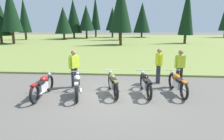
{
  "coord_description": "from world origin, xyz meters",
  "views": [
    {
      "loc": [
        0.68,
        -7.68,
        2.76
      ],
      "look_at": [
        0.0,
        0.6,
        0.9
      ],
      "focal_mm": 32.68,
      "sensor_mm": 36.0,
      "label": 1
    }
  ],
  "objects_px": {
    "motorcycle_black": "(146,84)",
    "motorcycle_orange": "(178,83)",
    "motorcycle_silver": "(77,85)",
    "motorcycle_olive": "(113,83)",
    "rider_checking_bike": "(74,66)",
    "motorcycle_red": "(43,86)",
    "rider_in_hivis_vest": "(180,66)",
    "rider_near_row_end": "(159,64)"
  },
  "relations": [
    {
      "from": "motorcycle_red",
      "to": "motorcycle_black",
      "type": "height_order",
      "value": "same"
    },
    {
      "from": "rider_in_hivis_vest",
      "to": "rider_checking_bike",
      "type": "relative_size",
      "value": 1.0
    },
    {
      "from": "motorcycle_olive",
      "to": "motorcycle_red",
      "type": "bearing_deg",
      "value": -167.88
    },
    {
      "from": "motorcycle_black",
      "to": "rider_near_row_end",
      "type": "height_order",
      "value": "rider_near_row_end"
    },
    {
      "from": "motorcycle_silver",
      "to": "motorcycle_black",
      "type": "height_order",
      "value": "same"
    },
    {
      "from": "rider_checking_bike",
      "to": "motorcycle_red",
      "type": "bearing_deg",
      "value": -123.66
    },
    {
      "from": "motorcycle_black",
      "to": "rider_checking_bike",
      "type": "xyz_separation_m",
      "value": [
        -3.1,
        0.71,
        0.51
      ]
    },
    {
      "from": "motorcycle_red",
      "to": "rider_in_hivis_vest",
      "type": "relative_size",
      "value": 1.26
    },
    {
      "from": "motorcycle_silver",
      "to": "motorcycle_black",
      "type": "relative_size",
      "value": 0.99
    },
    {
      "from": "motorcycle_black",
      "to": "motorcycle_orange",
      "type": "distance_m",
      "value": 1.3
    },
    {
      "from": "motorcycle_orange",
      "to": "rider_checking_bike",
      "type": "height_order",
      "value": "rider_checking_bike"
    },
    {
      "from": "motorcycle_olive",
      "to": "rider_near_row_end",
      "type": "height_order",
      "value": "rider_near_row_end"
    },
    {
      "from": "motorcycle_silver",
      "to": "motorcycle_black",
      "type": "xyz_separation_m",
      "value": [
        2.69,
        0.42,
        0.0
      ]
    },
    {
      "from": "rider_near_row_end",
      "to": "rider_checking_bike",
      "type": "bearing_deg",
      "value": -166.18
    },
    {
      "from": "motorcycle_silver",
      "to": "motorcycle_olive",
      "type": "xyz_separation_m",
      "value": [
        1.38,
        0.36,
        0.0
      ]
    },
    {
      "from": "motorcycle_olive",
      "to": "motorcycle_black",
      "type": "distance_m",
      "value": 1.32
    },
    {
      "from": "motorcycle_olive",
      "to": "motorcycle_orange",
      "type": "height_order",
      "value": "same"
    },
    {
      "from": "rider_checking_bike",
      "to": "motorcycle_silver",
      "type": "bearing_deg",
      "value": -70.21
    },
    {
      "from": "motorcycle_orange",
      "to": "motorcycle_olive",
      "type": "bearing_deg",
      "value": -175.44
    },
    {
      "from": "rider_checking_bike",
      "to": "motorcycle_orange",
      "type": "bearing_deg",
      "value": -7.31
    },
    {
      "from": "motorcycle_silver",
      "to": "rider_in_hivis_vest",
      "type": "bearing_deg",
      "value": 20.33
    },
    {
      "from": "motorcycle_orange",
      "to": "rider_in_hivis_vest",
      "type": "distance_m",
      "value": 1.18
    },
    {
      "from": "motorcycle_silver",
      "to": "rider_near_row_end",
      "type": "bearing_deg",
      "value": 31.21
    },
    {
      "from": "motorcycle_red",
      "to": "motorcycle_olive",
      "type": "bearing_deg",
      "value": 12.12
    },
    {
      "from": "motorcycle_orange",
      "to": "rider_in_hivis_vest",
      "type": "bearing_deg",
      "value": 73.62
    },
    {
      "from": "rider_in_hivis_vest",
      "to": "rider_near_row_end",
      "type": "xyz_separation_m",
      "value": [
        -0.87,
        0.48,
        0.0
      ]
    },
    {
      "from": "motorcycle_black",
      "to": "rider_in_hivis_vest",
      "type": "xyz_separation_m",
      "value": [
        1.59,
        1.17,
        0.51
      ]
    },
    {
      "from": "motorcycle_olive",
      "to": "motorcycle_orange",
      "type": "distance_m",
      "value": 2.61
    },
    {
      "from": "motorcycle_silver",
      "to": "rider_in_hivis_vest",
      "type": "relative_size",
      "value": 1.24
    },
    {
      "from": "motorcycle_red",
      "to": "rider_near_row_end",
      "type": "relative_size",
      "value": 1.26
    },
    {
      "from": "motorcycle_black",
      "to": "rider_near_row_end",
      "type": "relative_size",
      "value": 1.26
    },
    {
      "from": "rider_in_hivis_vest",
      "to": "motorcycle_olive",
      "type": "bearing_deg",
      "value": -157.07
    },
    {
      "from": "motorcycle_silver",
      "to": "motorcycle_orange",
      "type": "bearing_deg",
      "value": 8.09
    },
    {
      "from": "motorcycle_olive",
      "to": "motorcycle_black",
      "type": "bearing_deg",
      "value": 2.69
    },
    {
      "from": "motorcycle_olive",
      "to": "motorcycle_orange",
      "type": "xyz_separation_m",
      "value": [
        2.61,
        0.21,
        0.0
      ]
    },
    {
      "from": "motorcycle_olive",
      "to": "rider_checking_bike",
      "type": "xyz_separation_m",
      "value": [
        -1.79,
        0.77,
        0.51
      ]
    },
    {
      "from": "motorcycle_orange",
      "to": "rider_in_hivis_vest",
      "type": "xyz_separation_m",
      "value": [
        0.3,
        1.02,
        0.51
      ]
    },
    {
      "from": "motorcycle_silver",
      "to": "rider_in_hivis_vest",
      "type": "height_order",
      "value": "rider_in_hivis_vest"
    },
    {
      "from": "motorcycle_black",
      "to": "rider_near_row_end",
      "type": "bearing_deg",
      "value": 66.33
    },
    {
      "from": "motorcycle_olive",
      "to": "rider_in_hivis_vest",
      "type": "height_order",
      "value": "rider_in_hivis_vest"
    },
    {
      "from": "motorcycle_red",
      "to": "motorcycle_orange",
      "type": "xyz_separation_m",
      "value": [
        5.29,
        0.78,
        0.0
      ]
    },
    {
      "from": "motorcycle_olive",
      "to": "motorcycle_black",
      "type": "relative_size",
      "value": 0.98
    }
  ]
}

